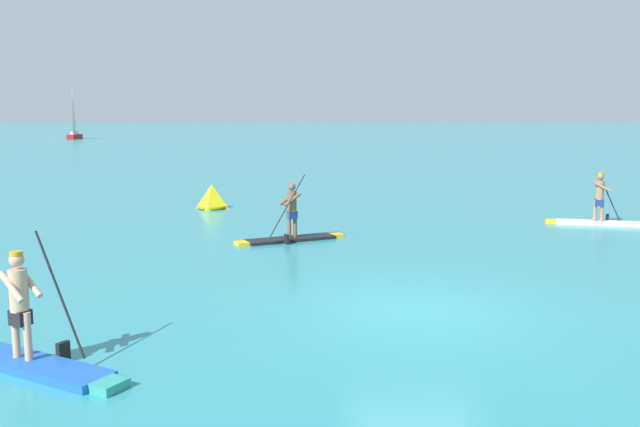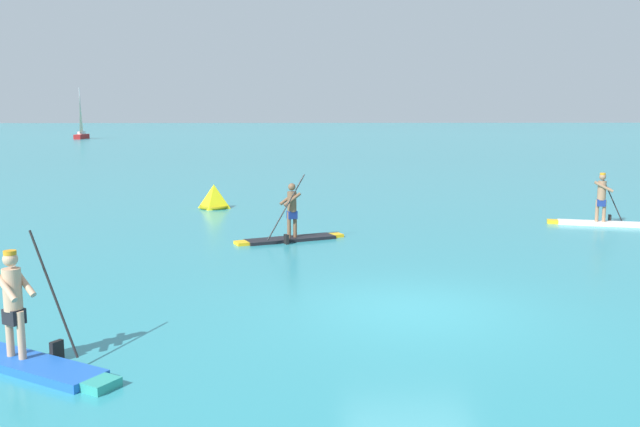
{
  "view_description": "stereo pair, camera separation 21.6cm",
  "coord_description": "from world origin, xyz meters",
  "px_view_note": "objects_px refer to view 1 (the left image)",
  "views": [
    {
      "loc": [
        -2.47,
        -12.15,
        3.64
      ],
      "look_at": [
        -1.42,
        7.28,
        0.73
      ],
      "focal_mm": 38.18,
      "sensor_mm": 36.0,
      "label": 1
    },
    {
      "loc": [
        -2.26,
        -12.16,
        3.64
      ],
      "look_at": [
        -1.42,
        7.28,
        0.73
      ],
      "focal_mm": 38.18,
      "sensor_mm": 36.0,
      "label": 2
    }
  ],
  "objects_px": {
    "paddleboarder_mid_center": "(290,228)",
    "paddleboarder_far_right": "(601,214)",
    "sailboat_left_horizon": "(74,131)",
    "race_marker_buoy": "(212,198)",
    "paddleboarder_near_left": "(31,347)"
  },
  "relations": [
    {
      "from": "paddleboarder_near_left",
      "to": "paddleboarder_mid_center",
      "type": "xyz_separation_m",
      "value": [
        3.8,
        9.6,
        0.03
      ]
    },
    {
      "from": "sailboat_left_horizon",
      "to": "paddleboarder_far_right",
      "type": "bearing_deg",
      "value": -151.12
    },
    {
      "from": "paddleboarder_near_left",
      "to": "race_marker_buoy",
      "type": "relative_size",
      "value": 2.66
    },
    {
      "from": "paddleboarder_far_right",
      "to": "sailboat_left_horizon",
      "type": "distance_m",
      "value": 83.22
    },
    {
      "from": "paddleboarder_far_right",
      "to": "paddleboarder_near_left",
      "type": "bearing_deg",
      "value": -122.43
    },
    {
      "from": "sailboat_left_horizon",
      "to": "paddleboarder_mid_center",
      "type": "bearing_deg",
      "value": -158.22
    },
    {
      "from": "paddleboarder_near_left",
      "to": "paddleboarder_far_right",
      "type": "relative_size",
      "value": 0.9
    },
    {
      "from": "paddleboarder_near_left",
      "to": "paddleboarder_mid_center",
      "type": "bearing_deg",
      "value": 100.36
    },
    {
      "from": "paddleboarder_mid_center",
      "to": "sailboat_left_horizon",
      "type": "distance_m",
      "value": 81.11
    },
    {
      "from": "race_marker_buoy",
      "to": "sailboat_left_horizon",
      "type": "height_order",
      "value": "sailboat_left_horizon"
    },
    {
      "from": "paddleboarder_near_left",
      "to": "paddleboarder_far_right",
      "type": "xyz_separation_m",
      "value": [
        13.94,
        11.85,
        0.02
      ]
    },
    {
      "from": "paddleboarder_mid_center",
      "to": "sailboat_left_horizon",
      "type": "height_order",
      "value": "sailboat_left_horizon"
    },
    {
      "from": "paddleboarder_mid_center",
      "to": "paddleboarder_far_right",
      "type": "height_order",
      "value": "paddleboarder_mid_center"
    },
    {
      "from": "sailboat_left_horizon",
      "to": "race_marker_buoy",
      "type": "bearing_deg",
      "value": -158.48
    },
    {
      "from": "paddleboarder_near_left",
      "to": "paddleboarder_far_right",
      "type": "height_order",
      "value": "paddleboarder_near_left"
    }
  ]
}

